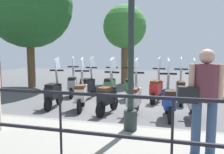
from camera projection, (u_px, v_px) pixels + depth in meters
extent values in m
plane|color=#4C4C4F|center=(126.00, 107.00, 6.82)|extent=(28.00, 28.00, 0.00)
cube|color=gray|center=(90.00, 147.00, 3.74)|extent=(2.20, 20.00, 0.15)
cube|color=slate|center=(107.00, 127.00, 4.75)|extent=(0.10, 20.00, 0.15)
cube|color=black|center=(60.00, 93.00, 2.65)|extent=(0.04, 16.00, 0.04)
cube|color=black|center=(61.00, 130.00, 2.71)|extent=(0.04, 16.00, 0.04)
cylinder|color=black|center=(172.00, 146.00, 2.37)|extent=(0.03, 0.03, 1.05)
cylinder|color=black|center=(61.00, 134.00, 2.71)|extent=(0.03, 0.03, 1.05)
cylinder|color=#232D28|center=(130.00, 120.00, 4.34)|extent=(0.26, 0.26, 0.40)
cylinder|color=#232D28|center=(131.00, 16.00, 4.11)|extent=(0.12, 0.12, 4.44)
cylinder|color=#384C70|center=(211.00, 128.00, 3.27)|extent=(0.14, 0.14, 0.82)
cylinder|color=#384C70|center=(196.00, 127.00, 3.30)|extent=(0.14, 0.14, 0.82)
cylinder|color=brown|center=(206.00, 83.00, 3.21)|extent=(0.36, 0.36, 0.55)
sphere|color=tan|center=(207.00, 56.00, 3.17)|extent=(0.22, 0.22, 0.22)
cylinder|color=tan|center=(220.00, 82.00, 3.18)|extent=(0.09, 0.09, 0.52)
cylinder|color=tan|center=(192.00, 81.00, 3.24)|extent=(0.09, 0.09, 0.52)
cube|color=black|center=(188.00, 95.00, 3.22)|extent=(0.17, 0.30, 0.24)
cylinder|color=brown|center=(31.00, 63.00, 10.51)|extent=(0.36, 0.36, 2.41)
sphere|color=#235B28|center=(29.00, 4.00, 10.20)|extent=(4.11, 4.11, 4.11)
cylinder|color=brown|center=(124.00, 63.00, 11.83)|extent=(0.36, 0.36, 2.19)
sphere|color=#387A33|center=(125.00, 27.00, 11.61)|extent=(2.30, 2.30, 2.30)
cylinder|color=#9E5B3D|center=(216.00, 89.00, 8.77)|extent=(0.56, 0.56, 0.45)
cylinder|color=brown|center=(216.00, 77.00, 8.72)|extent=(0.10, 0.10, 0.50)
ellipsoid|color=#235B28|center=(215.00, 69.00, 8.93)|extent=(0.56, 0.16, 0.10)
ellipsoid|color=#235B28|center=(218.00, 70.00, 8.45)|extent=(0.56, 0.16, 0.10)
ellipsoid|color=#235B28|center=(210.00, 70.00, 8.75)|extent=(0.56, 0.16, 0.10)
ellipsoid|color=#235B28|center=(224.00, 70.00, 8.62)|extent=(0.56, 0.16, 0.10)
ellipsoid|color=#235B28|center=(211.00, 69.00, 8.91)|extent=(0.56, 0.16, 0.10)
ellipsoid|color=#235B28|center=(223.00, 70.00, 8.47)|extent=(0.56, 0.16, 0.10)
cylinder|color=black|center=(192.00, 106.00, 6.07)|extent=(0.40, 0.08, 0.40)
cylinder|color=black|center=(195.00, 114.00, 5.27)|extent=(0.40, 0.08, 0.40)
cube|color=beige|center=(194.00, 100.00, 5.56)|extent=(0.60, 0.28, 0.36)
cube|color=beige|center=(193.00, 97.00, 5.83)|extent=(0.12, 0.30, 0.44)
cube|color=#4C2D19|center=(195.00, 92.00, 5.46)|extent=(0.40, 0.26, 0.10)
cylinder|color=gray|center=(193.00, 84.00, 5.85)|extent=(0.18, 0.07, 0.55)
cube|color=black|center=(194.00, 73.00, 5.82)|extent=(0.06, 0.44, 0.05)
cube|color=silver|center=(194.00, 66.00, 5.85)|extent=(0.39, 0.03, 0.42)
cylinder|color=black|center=(167.00, 107.00, 6.01)|extent=(0.41, 0.12, 0.40)
cylinder|color=black|center=(170.00, 115.00, 5.20)|extent=(0.41, 0.12, 0.40)
cube|color=navy|center=(169.00, 101.00, 5.49)|extent=(0.63, 0.34, 0.36)
cube|color=navy|center=(168.00, 98.00, 5.77)|extent=(0.15, 0.31, 0.44)
cube|color=black|center=(170.00, 92.00, 5.40)|extent=(0.43, 0.30, 0.10)
cylinder|color=gray|center=(168.00, 84.00, 5.79)|extent=(0.19, 0.09, 0.55)
cube|color=black|center=(168.00, 74.00, 5.76)|extent=(0.11, 0.44, 0.05)
cube|color=silver|center=(168.00, 66.00, 5.80)|extent=(0.39, 0.07, 0.42)
cylinder|color=black|center=(137.00, 104.00, 6.31)|extent=(0.40, 0.10, 0.40)
cylinder|color=black|center=(131.00, 111.00, 5.53)|extent=(0.40, 0.10, 0.40)
cube|color=beige|center=(134.00, 98.00, 5.81)|extent=(0.61, 0.30, 0.36)
cube|color=beige|center=(136.00, 95.00, 6.08)|extent=(0.13, 0.30, 0.44)
cube|color=#4C2D19|center=(133.00, 90.00, 5.72)|extent=(0.41, 0.28, 0.10)
cylinder|color=gray|center=(136.00, 82.00, 6.10)|extent=(0.19, 0.08, 0.55)
cube|color=black|center=(136.00, 73.00, 6.07)|extent=(0.08, 0.44, 0.05)
cube|color=silver|center=(137.00, 65.00, 6.10)|extent=(0.39, 0.05, 0.42)
cylinder|color=black|center=(114.00, 103.00, 6.45)|extent=(0.41, 0.16, 0.40)
cylinder|color=black|center=(101.00, 110.00, 5.70)|extent=(0.41, 0.16, 0.40)
cube|color=black|center=(106.00, 97.00, 5.97)|extent=(0.64, 0.39, 0.36)
cube|color=black|center=(111.00, 94.00, 6.22)|extent=(0.18, 0.32, 0.44)
cube|color=#4C2D19|center=(105.00, 89.00, 5.88)|extent=(0.44, 0.33, 0.10)
cylinder|color=gray|center=(112.00, 82.00, 6.24)|extent=(0.19, 0.10, 0.55)
cube|color=black|center=(112.00, 72.00, 6.21)|extent=(0.14, 0.44, 0.05)
cube|color=silver|center=(113.00, 65.00, 6.24)|extent=(0.39, 0.10, 0.42)
cylinder|color=black|center=(83.00, 100.00, 6.88)|extent=(0.41, 0.18, 0.40)
cylinder|color=black|center=(79.00, 106.00, 6.06)|extent=(0.41, 0.18, 0.40)
cube|color=beige|center=(81.00, 94.00, 6.36)|extent=(0.65, 0.42, 0.36)
cube|color=beige|center=(82.00, 92.00, 6.64)|extent=(0.19, 0.32, 0.44)
cube|color=#4C2D19|center=(80.00, 87.00, 6.26)|extent=(0.45, 0.35, 0.10)
cylinder|color=gray|center=(82.00, 80.00, 6.66)|extent=(0.19, 0.11, 0.55)
cube|color=black|center=(82.00, 71.00, 6.63)|extent=(0.17, 0.44, 0.05)
cube|color=silver|center=(82.00, 64.00, 6.67)|extent=(0.38, 0.13, 0.42)
cylinder|color=black|center=(59.00, 98.00, 7.11)|extent=(0.41, 0.12, 0.40)
cylinder|color=black|center=(48.00, 104.00, 6.30)|extent=(0.41, 0.12, 0.40)
cube|color=black|center=(53.00, 93.00, 6.59)|extent=(0.63, 0.34, 0.36)
cube|color=black|center=(56.00, 90.00, 6.87)|extent=(0.15, 0.31, 0.44)
cube|color=black|center=(51.00, 85.00, 6.50)|extent=(0.42, 0.30, 0.10)
cylinder|color=gray|center=(57.00, 79.00, 6.89)|extent=(0.19, 0.09, 0.55)
cube|color=black|center=(57.00, 70.00, 6.86)|extent=(0.10, 0.44, 0.05)
cube|color=silver|center=(57.00, 64.00, 6.90)|extent=(0.39, 0.07, 0.42)
cylinder|color=black|center=(180.00, 95.00, 7.60)|extent=(0.40, 0.09, 0.40)
cylinder|color=black|center=(181.00, 100.00, 6.81)|extent=(0.40, 0.09, 0.40)
cube|color=gray|center=(181.00, 90.00, 7.09)|extent=(0.61, 0.29, 0.36)
cube|color=gray|center=(180.00, 88.00, 7.37)|extent=(0.13, 0.30, 0.44)
cube|color=black|center=(181.00, 83.00, 7.00)|extent=(0.41, 0.27, 0.10)
cylinder|color=gray|center=(181.00, 77.00, 7.39)|extent=(0.18, 0.07, 0.55)
cube|color=black|center=(181.00, 69.00, 7.36)|extent=(0.07, 0.44, 0.05)
cube|color=silver|center=(181.00, 63.00, 7.39)|extent=(0.39, 0.04, 0.42)
cylinder|color=black|center=(159.00, 94.00, 7.82)|extent=(0.41, 0.16, 0.40)
cylinder|color=black|center=(153.00, 99.00, 7.08)|extent=(0.41, 0.16, 0.40)
cube|color=#B21E1E|center=(156.00, 89.00, 7.34)|extent=(0.65, 0.40, 0.36)
cube|color=#B21E1E|center=(158.00, 87.00, 7.60)|extent=(0.18, 0.32, 0.44)
cube|color=#4C2D19|center=(155.00, 82.00, 7.26)|extent=(0.45, 0.34, 0.10)
cylinder|color=gray|center=(159.00, 76.00, 7.61)|extent=(0.19, 0.11, 0.55)
cube|color=black|center=(159.00, 69.00, 7.58)|extent=(0.15, 0.44, 0.05)
cube|color=silver|center=(160.00, 63.00, 7.61)|extent=(0.39, 0.11, 0.42)
cylinder|color=black|center=(128.00, 92.00, 8.28)|extent=(0.41, 0.19, 0.40)
cylinder|color=black|center=(130.00, 96.00, 7.45)|extent=(0.41, 0.19, 0.40)
cube|color=#2D6B38|center=(129.00, 87.00, 7.75)|extent=(0.65, 0.43, 0.36)
cube|color=#2D6B38|center=(128.00, 85.00, 8.03)|extent=(0.20, 0.32, 0.44)
cube|color=black|center=(129.00, 80.00, 7.65)|extent=(0.46, 0.36, 0.10)
cylinder|color=gray|center=(128.00, 75.00, 8.05)|extent=(0.19, 0.12, 0.55)
cube|color=black|center=(128.00, 68.00, 8.02)|extent=(0.18, 0.44, 0.05)
cube|color=silver|center=(128.00, 62.00, 8.06)|extent=(0.38, 0.13, 0.42)
cylinder|color=black|center=(113.00, 91.00, 8.44)|extent=(0.40, 0.08, 0.40)
cylinder|color=black|center=(107.00, 95.00, 7.64)|extent=(0.40, 0.08, 0.40)
cube|color=#2D6B38|center=(109.00, 86.00, 7.92)|extent=(0.60, 0.28, 0.36)
cube|color=#2D6B38|center=(112.00, 84.00, 8.20)|extent=(0.12, 0.30, 0.44)
cube|color=black|center=(109.00, 80.00, 7.83)|extent=(0.40, 0.26, 0.10)
cylinder|color=gray|center=(112.00, 75.00, 8.22)|extent=(0.18, 0.07, 0.55)
cube|color=black|center=(112.00, 67.00, 8.19)|extent=(0.06, 0.44, 0.05)
cube|color=silver|center=(112.00, 62.00, 8.22)|extent=(0.39, 0.03, 0.42)
cylinder|color=black|center=(93.00, 91.00, 8.36)|extent=(0.41, 0.13, 0.40)
cylinder|color=black|center=(83.00, 95.00, 7.60)|extent=(0.41, 0.13, 0.40)
cube|color=black|center=(87.00, 86.00, 7.87)|extent=(0.63, 0.36, 0.36)
cube|color=black|center=(91.00, 84.00, 8.13)|extent=(0.16, 0.31, 0.44)
cube|color=black|center=(86.00, 80.00, 7.78)|extent=(0.43, 0.31, 0.10)
cylinder|color=gray|center=(91.00, 75.00, 8.15)|extent=(0.19, 0.09, 0.55)
cube|color=black|center=(91.00, 68.00, 8.12)|extent=(0.12, 0.44, 0.05)
cube|color=silver|center=(92.00, 62.00, 8.15)|extent=(0.39, 0.08, 0.42)
cylinder|color=black|center=(74.00, 89.00, 8.82)|extent=(0.41, 0.19, 0.40)
cylinder|color=black|center=(71.00, 93.00, 8.00)|extent=(0.41, 0.19, 0.40)
cube|color=gray|center=(72.00, 84.00, 8.30)|extent=(0.66, 0.44, 0.36)
cube|color=gray|center=(73.00, 83.00, 8.58)|extent=(0.20, 0.32, 0.44)
cube|color=black|center=(72.00, 79.00, 8.20)|extent=(0.46, 0.37, 0.10)
cylinder|color=gray|center=(73.00, 74.00, 8.60)|extent=(0.20, 0.12, 0.55)
cube|color=black|center=(73.00, 67.00, 8.57)|extent=(0.19, 0.44, 0.05)
cube|color=silver|center=(73.00, 62.00, 8.61)|extent=(0.38, 0.14, 0.42)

